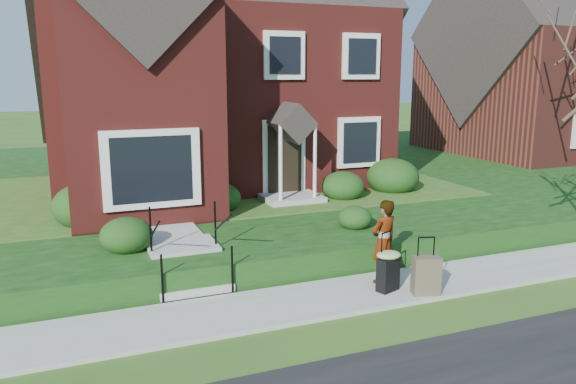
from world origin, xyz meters
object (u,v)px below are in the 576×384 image
suitcase_black (388,268)px  suitcase_olive (426,275)px  front_steps (187,260)px  woman (384,241)px

suitcase_black → suitcase_olive: 0.70m
front_steps → woman: size_ratio=1.22×
suitcase_olive → suitcase_black: bearing=161.3°
woman → suitcase_olive: (0.42, -0.83, -0.47)m
woman → suitcase_black: size_ratio=1.45×
front_steps → suitcase_black: (3.40, -2.02, 0.05)m
front_steps → suitcase_olive: front_steps is taller
front_steps → woman: (3.55, -1.59, 0.44)m
suitcase_black → suitcase_olive: (0.57, -0.41, -0.08)m
suitcase_black → suitcase_olive: suitcase_black is taller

